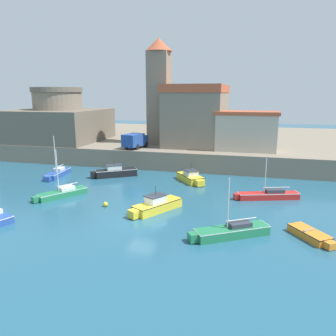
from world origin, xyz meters
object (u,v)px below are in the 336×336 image
object	(u,v)px
sailboat_red_0	(268,195)
motorboat_black_8	(115,172)
church	(193,111)
harbor_shed_mid_row	(246,131)
sailboat_green_3	(62,193)
mooring_buoy	(105,204)
dinghy_orange_4	(311,234)
sailboat_blue_7	(57,173)
harbor_shed_near_wharf	(12,127)
motorboat_yellow_1	(156,205)
fortress	(59,121)
truck_on_quay	(135,140)
motorboat_yellow_5	(191,177)
sailboat_green_2	(231,231)

from	to	relation	value
sailboat_red_0	motorboat_black_8	bearing A→B (deg)	166.21
church	harbor_shed_mid_row	bearing A→B (deg)	-32.89
sailboat_green_3	mooring_buoy	size ratio (longest dim) A/B	11.58
dinghy_orange_4	motorboat_black_8	bearing A→B (deg)	147.83
motorboat_black_8	harbor_shed_mid_row	bearing A→B (deg)	28.97
sailboat_blue_7	harbor_shed_near_wharf	bearing A→B (deg)	144.24
harbor_shed_mid_row	motorboat_yellow_1	bearing A→B (deg)	-110.19
dinghy_orange_4	motorboat_black_8	world-z (taller)	motorboat_black_8
sailboat_red_0	fortress	xyz separation A→B (m)	(-34.86, 16.64, 5.62)
mooring_buoy	fortress	size ratio (longest dim) A/B	0.03
church	motorboat_yellow_1	bearing A→B (deg)	-87.10
motorboat_yellow_1	truck_on_quay	size ratio (longest dim) A/B	1.21
mooring_buoy	fortress	distance (m)	30.73
sailboat_red_0	motorboat_black_8	xyz separation A→B (m)	(-19.34, 4.75, 0.19)
motorboat_black_8	fortress	world-z (taller)	fortress
sailboat_red_0	mooring_buoy	bearing A→B (deg)	-157.27
church	harbor_shed_near_wharf	distance (m)	31.78
sailboat_green_3	harbor_shed_mid_row	size ratio (longest dim) A/B	0.62
fortress	truck_on_quay	bearing A→B (deg)	-17.52
motorboat_yellow_5	harbor_shed_near_wharf	distance (m)	35.39
fortress	truck_on_quay	xyz separation A→B (m)	(15.91, -5.02, -2.12)
church	sailboat_green_3	bearing A→B (deg)	-111.73
sailboat_red_0	motorboat_yellow_1	size ratio (longest dim) A/B	1.21
fortress	harbor_shed_mid_row	xyz separation A→B (m)	(32.00, -2.76, -0.50)
motorboat_yellow_1	motorboat_black_8	size ratio (longest dim) A/B	0.99
harbor_shed_mid_row	sailboat_green_3	bearing A→B (deg)	-134.71
motorboat_yellow_1	mooring_buoy	size ratio (longest dim) A/B	11.88
fortress	truck_on_quay	distance (m)	16.81
truck_on_quay	church	bearing A→B (deg)	47.30
motorboat_yellow_1	dinghy_orange_4	bearing A→B (deg)	-11.89
sailboat_blue_7	harbor_shed_near_wharf	world-z (taller)	harbor_shed_near_wharf
sailboat_green_3	harbor_shed_mid_row	distance (m)	26.75
sailboat_green_2	sailboat_blue_7	world-z (taller)	sailboat_blue_7
mooring_buoy	sailboat_red_0	bearing A→B (deg)	22.73
motorboat_yellow_5	truck_on_quay	bearing A→B (deg)	145.01
fortress	harbor_shed_near_wharf	size ratio (longest dim) A/B	2.00
sailboat_green_2	church	world-z (taller)	church
harbor_shed_mid_row	truck_on_quay	world-z (taller)	harbor_shed_mid_row
church	motorboat_yellow_5	bearing A→B (deg)	-80.34
sailboat_green_3	sailboat_green_2	bearing A→B (deg)	-17.04
motorboat_yellow_5	harbor_shed_near_wharf	xyz separation A→B (m)	(-33.75, 9.71, 4.44)
sailboat_blue_7	motorboat_yellow_1	bearing A→B (deg)	-29.40
motorboat_yellow_1	church	xyz separation A→B (m)	(-1.32, 25.97, 7.38)
mooring_buoy	harbor_shed_mid_row	world-z (taller)	harbor_shed_mid_row
sailboat_red_0	harbor_shed_mid_row	bearing A→B (deg)	101.65
sailboat_red_0	truck_on_quay	distance (m)	22.51
motorboat_yellow_1	harbor_shed_near_wharf	bearing A→B (deg)	147.34
mooring_buoy	church	world-z (taller)	church
motorboat_yellow_1	motorboat_black_8	world-z (taller)	motorboat_black_8
fortress	church	bearing A→B (deg)	7.14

